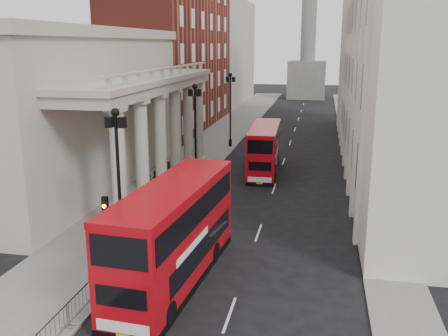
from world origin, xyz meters
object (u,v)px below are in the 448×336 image
(lamp_post_mid, at_px, (195,127))
(traffic_light, at_px, (106,223))
(lamp_post_south, at_px, (119,176))
(bus_near, at_px, (174,232))
(pedestrian_c, at_px, (168,171))
(lamp_post_north, at_px, (230,105))
(monument_column, at_px, (309,22))
(pedestrian_a, at_px, (149,186))
(pedestrian_b, at_px, (155,181))
(bus_far, at_px, (265,148))

(lamp_post_mid, distance_m, traffic_light, 18.11)
(lamp_post_south, relative_size, bus_near, 0.71)
(pedestrian_c, bearing_deg, lamp_post_north, 102.39)
(monument_column, xyz_separation_m, lamp_post_north, (-6.60, -56.00, -11.07))
(pedestrian_a, distance_m, pedestrian_b, 1.93)
(traffic_light, bearing_deg, lamp_post_mid, 90.32)
(bus_near, bearing_deg, pedestrian_a, 119.17)
(traffic_light, relative_size, bus_near, 0.37)
(lamp_post_south, height_order, traffic_light, lamp_post_south)
(lamp_post_north, xyz_separation_m, pedestrian_b, (-2.64, -18.83, -3.96))
(lamp_post_south, bearing_deg, lamp_post_mid, 90.00)
(monument_column, xyz_separation_m, lamp_post_mid, (-6.60, -72.00, -11.07))
(lamp_post_south, xyz_separation_m, traffic_light, (0.10, -2.02, -1.80))
(lamp_post_north, height_order, bus_far, lamp_post_north)
(pedestrian_a, relative_size, pedestrian_c, 1.11)
(monument_column, distance_m, lamp_post_mid, 73.14)
(lamp_post_south, relative_size, lamp_post_north, 1.00)
(monument_column, bearing_deg, pedestrian_b, -97.04)
(lamp_post_south, xyz_separation_m, bus_near, (3.31, -1.29, -2.32))
(lamp_post_south, bearing_deg, traffic_light, -87.16)
(lamp_post_north, height_order, pedestrian_c, lamp_post_north)
(lamp_post_south, bearing_deg, pedestrian_a, 102.28)
(traffic_light, xyz_separation_m, bus_far, (5.06, 23.31, -0.86))
(pedestrian_c, bearing_deg, lamp_post_mid, 13.18)
(lamp_post_south, xyz_separation_m, pedestrian_b, (-2.64, 13.17, -3.96))
(lamp_post_north, relative_size, pedestrian_c, 4.89)
(lamp_post_south, relative_size, lamp_post_mid, 1.00)
(monument_column, xyz_separation_m, traffic_light, (-6.50, -90.02, -12.88))
(bus_near, distance_m, pedestrian_b, 15.72)
(lamp_post_south, height_order, pedestrian_c, lamp_post_south)
(lamp_post_mid, relative_size, bus_far, 0.83)
(lamp_post_north, bearing_deg, traffic_light, -89.83)
(monument_column, bearing_deg, pedestrian_a, -96.72)
(lamp_post_mid, bearing_deg, pedestrian_c, 171.27)
(traffic_light, distance_m, pedestrian_c, 18.74)
(monument_column, relative_size, pedestrian_b, 32.79)
(lamp_post_south, distance_m, lamp_post_mid, 16.00)
(bus_near, bearing_deg, lamp_post_north, 100.16)
(lamp_post_north, xyz_separation_m, pedestrian_c, (-2.62, -15.60, -3.94))
(monument_column, distance_m, lamp_post_north, 57.46)
(lamp_post_mid, xyz_separation_m, lamp_post_north, (0.00, 16.00, 0.00))
(traffic_light, height_order, pedestrian_b, traffic_light)
(lamp_post_north, distance_m, traffic_light, 34.07)
(monument_column, height_order, pedestrian_c, monument_column)
(lamp_post_north, height_order, bus_near, lamp_post_north)
(pedestrian_c, bearing_deg, traffic_light, -59.70)
(bus_near, bearing_deg, monument_column, 92.37)
(lamp_post_south, bearing_deg, bus_far, 76.36)
(lamp_post_south, bearing_deg, monument_column, 85.71)
(bus_far, bearing_deg, lamp_post_mid, -136.58)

